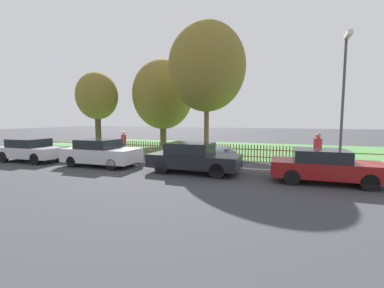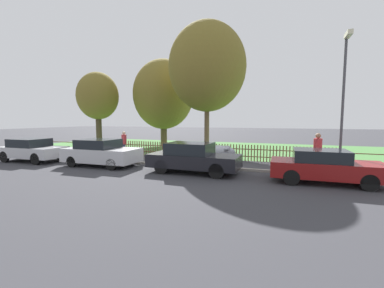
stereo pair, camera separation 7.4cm
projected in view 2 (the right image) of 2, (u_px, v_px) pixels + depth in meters
name	position (u px, v px, depth m)	size (l,w,h in m)	color
ground_plane	(193.00, 168.00, 13.04)	(120.00, 120.00, 0.00)	#38383D
kerb_stone	(194.00, 166.00, 13.13)	(35.47, 0.20, 0.12)	#9E998E
grass_strip	(229.00, 149.00, 21.37)	(35.47, 11.66, 0.01)	#477F3D
park_fence	(210.00, 151.00, 15.88)	(35.47, 0.05, 0.96)	brown
parked_car_silver_hatchback	(32.00, 150.00, 14.96)	(3.83, 1.87, 1.33)	#BCBCC1
parked_car_black_saloon	(101.00, 152.00, 13.53)	(3.93, 1.88, 1.41)	#BCBCC1
parked_car_navy_estate	(193.00, 157.00, 11.77)	(4.18, 1.83, 1.39)	black
parked_car_red_compact	(324.00, 166.00, 9.86)	(4.04, 1.74, 1.30)	maroon
covered_motorcycle	(220.00, 152.00, 14.37)	(2.02, 0.74, 1.00)	black
tree_nearest_kerb	(98.00, 96.00, 22.51)	(3.58, 3.58, 6.55)	#473828
tree_behind_motorcycle	(163.00, 95.00, 23.81)	(5.59, 5.59, 7.96)	brown
tree_mid_park	(207.00, 67.00, 18.30)	(5.52, 5.52, 9.34)	brown
pedestrian_near_fence	(318.00, 150.00, 11.82)	(0.43, 0.43, 1.82)	#7F6B51
pedestrian_by_lamp	(124.00, 142.00, 17.08)	(0.46, 0.46, 1.65)	#2D3351
street_lamp	(344.00, 89.00, 10.86)	(0.20, 0.79, 6.00)	#47474C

